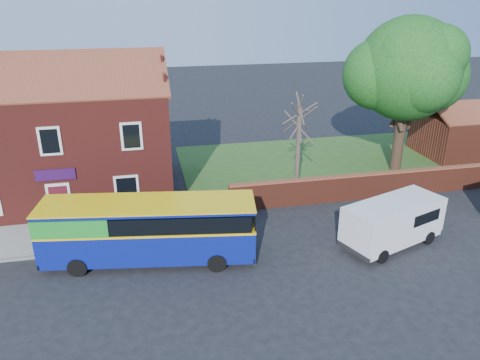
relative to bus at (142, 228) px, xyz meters
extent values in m
plane|color=black|center=(2.79, -2.80, -1.66)|extent=(120.00, 120.00, 0.00)
cube|color=gray|center=(-4.21, 2.95, -1.60)|extent=(18.00, 3.50, 0.12)
cube|color=slate|center=(-4.21, 1.20, -1.59)|extent=(18.00, 0.15, 0.14)
cube|color=#426B28|center=(15.79, 10.20, -1.64)|extent=(26.00, 12.00, 0.04)
cube|color=maroon|center=(-4.21, 8.70, 1.59)|extent=(12.00, 8.00, 6.50)
cube|color=brown|center=(-4.21, 6.70, 5.84)|extent=(12.30, 4.08, 2.16)
cube|color=brown|center=(-4.21, 10.70, 5.84)|extent=(12.30, 4.08, 2.16)
cube|color=black|center=(-4.21, 4.67, 2.94)|extent=(1.10, 0.06, 1.50)
cube|color=#4C0F19|center=(-4.21, 4.65, -0.56)|extent=(0.95, 0.04, 2.10)
cube|color=silver|center=(-4.21, 4.67, -0.51)|extent=(1.20, 0.06, 2.30)
cube|color=#2E0D3D|center=(-4.21, 4.64, 1.14)|extent=(2.00, 0.06, 0.60)
cube|color=maroon|center=(15.79, 4.20, -0.91)|extent=(22.00, 0.30, 1.50)
cube|color=brown|center=(15.79, 4.20, -0.11)|extent=(22.00, 0.38, 0.10)
cube|color=maroon|center=(24.79, 10.20, -0.16)|extent=(8.00, 5.00, 3.00)
cube|color=brown|center=(24.79, 11.45, 1.89)|extent=(8.20, 2.56, 1.24)
cube|color=navy|center=(0.30, -0.05, -0.57)|extent=(9.77, 3.80, 1.51)
cube|color=yellow|center=(0.30, -0.05, 0.19)|extent=(9.79, 3.82, 0.10)
cube|color=black|center=(0.30, -0.05, 0.64)|extent=(9.39, 3.76, 0.76)
cube|color=green|center=(-2.80, 0.43, 0.64)|extent=(3.57, 2.88, 0.81)
cube|color=navy|center=(0.30, -0.05, 1.15)|extent=(9.77, 3.80, 0.14)
cube|color=yellow|center=(0.30, -0.05, 1.23)|extent=(9.81, 3.85, 0.06)
cylinder|color=black|center=(-2.88, -0.68, -1.23)|extent=(0.89, 0.41, 0.86)
cylinder|color=black|center=(-2.54, 1.51, -1.23)|extent=(0.89, 0.41, 0.86)
cylinder|color=black|center=(3.14, -1.61, -1.23)|extent=(0.89, 0.41, 0.86)
cylinder|color=black|center=(3.48, 0.59, -1.23)|extent=(0.89, 0.41, 0.86)
cube|color=white|center=(11.86, -1.07, -0.38)|extent=(5.52, 3.67, 1.95)
cube|color=black|center=(14.03, -0.29, -0.07)|extent=(0.67, 1.67, 0.77)
cube|color=black|center=(14.23, -0.22, -1.25)|extent=(0.79, 1.96, 0.25)
cylinder|color=black|center=(10.65, -2.54, -1.32)|extent=(0.71, 0.44, 0.68)
cylinder|color=black|center=(9.99, -0.72, -1.32)|extent=(0.71, 0.44, 0.68)
cylinder|color=black|center=(13.73, -1.42, -1.32)|extent=(0.71, 0.44, 0.68)
cylinder|color=black|center=(13.07, 0.39, -1.32)|extent=(0.71, 0.44, 0.68)
cylinder|color=black|center=(17.29, 8.16, 0.46)|extent=(0.74, 0.74, 4.24)
sphere|color=#2F7A26|center=(17.29, 8.16, 5.25)|extent=(6.63, 6.63, 6.63)
sphere|color=#2F7A26|center=(19.22, 8.53, 4.70)|extent=(4.79, 4.79, 4.79)
sphere|color=#2F7A26|center=(15.54, 8.71, 4.88)|extent=(4.61, 4.61, 4.61)
cylinder|color=#4C4238|center=(9.43, 6.15, 1.00)|extent=(0.30, 0.30, 5.31)
cylinder|color=#4C4238|center=(9.43, 6.15, 2.89)|extent=(0.31, 2.59, 2.08)
cylinder|color=#4C4238|center=(9.43, 6.15, 2.70)|extent=(1.35, 1.91, 1.91)
cylinder|color=#4C4238|center=(9.43, 6.15, 3.08)|extent=(2.17, 1.00, 2.11)
camera|label=1|loc=(0.42, -19.19, 10.07)|focal=35.00mm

